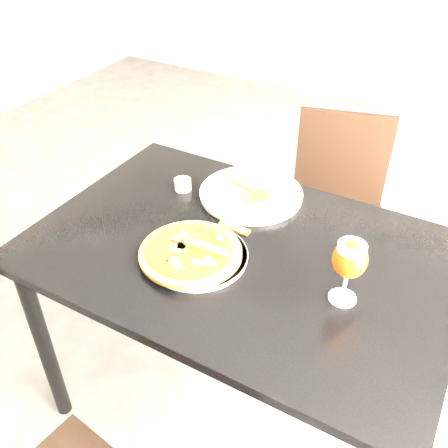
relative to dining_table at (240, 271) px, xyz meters
The scene contains 10 objects.
ground 0.74m from the dining_table, behind, with size 6.00×6.00×0.00m, color #49494B.
dining_table is the anchor object (origin of this frame).
chair_far 0.74m from the dining_table, 84.62° to the left, with size 0.48×0.48×0.85m.
plate_main 0.16m from the dining_table, 130.32° to the right, with size 0.28×0.28×0.01m, color white.
pizza 0.19m from the dining_table, 131.75° to the right, with size 0.29×0.29×0.03m.
plate_second 0.29m from the dining_table, 110.49° to the left, with size 0.33×0.33×0.02m, color white.
crust_scraps 0.28m from the dining_table, 107.09° to the left, with size 0.20×0.14×0.01m.
loose_crust 0.13m from the dining_table, 129.82° to the left, with size 0.10×0.02×0.01m, color olive.
sauce_cup 0.38m from the dining_table, 150.26° to the left, with size 0.06×0.06×0.04m.
beer_glass 0.39m from the dining_table, ahead, with size 0.09×0.09×0.18m.
Camera 1 is at (0.84, -0.95, 1.66)m, focal length 40.00 mm.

